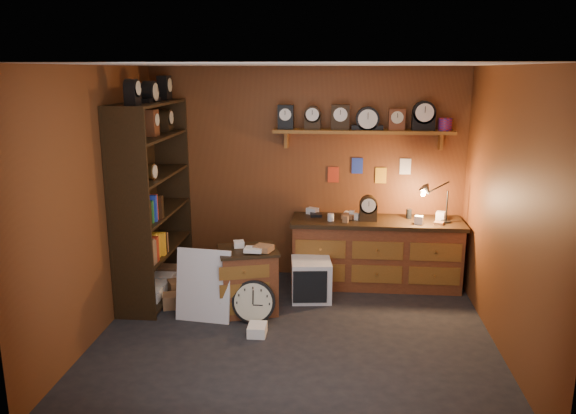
{
  "coord_description": "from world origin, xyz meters",
  "views": [
    {
      "loc": [
        0.4,
        -5.29,
        2.65
      ],
      "look_at": [
        -0.11,
        0.35,
        1.27
      ],
      "focal_mm": 35.0,
      "sensor_mm": 36.0,
      "label": 1
    }
  ],
  "objects_px": {
    "shelving_unit": "(150,192)",
    "workbench": "(376,249)",
    "big_round_clock": "(254,302)",
    "low_cabinet": "(248,277)"
  },
  "relations": [
    {
      "from": "shelving_unit",
      "to": "workbench",
      "type": "distance_m",
      "value": 2.85
    },
    {
      "from": "shelving_unit",
      "to": "workbench",
      "type": "bearing_deg",
      "value": 10.41
    },
    {
      "from": "big_round_clock",
      "to": "workbench",
      "type": "bearing_deg",
      "value": 41.53
    },
    {
      "from": "shelving_unit",
      "to": "low_cabinet",
      "type": "bearing_deg",
      "value": -19.78
    },
    {
      "from": "shelving_unit",
      "to": "big_round_clock",
      "type": "bearing_deg",
      "value": -28.47
    },
    {
      "from": "workbench",
      "to": "low_cabinet",
      "type": "distance_m",
      "value": 1.74
    },
    {
      "from": "shelving_unit",
      "to": "low_cabinet",
      "type": "distance_m",
      "value": 1.56
    },
    {
      "from": "shelving_unit",
      "to": "low_cabinet",
      "type": "height_order",
      "value": "shelving_unit"
    },
    {
      "from": "shelving_unit",
      "to": "big_round_clock",
      "type": "xyz_separation_m",
      "value": [
        1.32,
        -0.72,
        -1.02
      ]
    },
    {
      "from": "big_round_clock",
      "to": "low_cabinet",
      "type": "bearing_deg",
      "value": 109.79
    }
  ]
}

